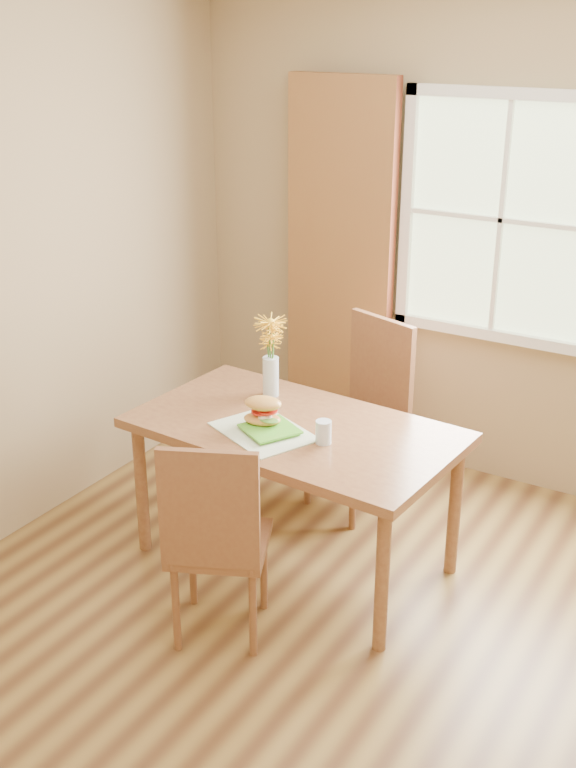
% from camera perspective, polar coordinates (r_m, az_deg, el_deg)
% --- Properties ---
extents(room, '(4.24, 3.84, 2.74)m').
position_cam_1_polar(room, '(3.16, 6.66, 1.00)').
color(room, olive).
rests_on(room, ground).
extents(window, '(1.62, 0.06, 1.32)m').
position_cam_1_polar(window, '(4.82, 16.28, 9.67)').
color(window, beige).
rests_on(window, room).
extents(curtain_left, '(0.65, 0.08, 2.20)m').
position_cam_1_polar(curtain_left, '(5.24, 3.31, 7.01)').
color(curtain_left, '#612717').
rests_on(curtain_left, room).
extents(dining_table, '(1.55, 0.94, 0.73)m').
position_cam_1_polar(dining_table, '(4.20, 0.44, -3.57)').
color(dining_table, brown).
rests_on(dining_table, room).
extents(chair_near, '(0.53, 0.53, 0.96)m').
position_cam_1_polar(chair_near, '(3.73, -4.63, -9.49)').
color(chair_near, brown).
rests_on(chair_near, room).
extents(chair_far, '(0.54, 0.54, 1.04)m').
position_cam_1_polar(chair_far, '(4.79, 5.03, -1.38)').
color(chair_far, brown).
rests_on(chair_far, room).
extents(placemat, '(0.54, 0.48, 0.01)m').
position_cam_1_polar(placemat, '(4.10, -1.56, -3.03)').
color(placemat, beige).
rests_on(placemat, dining_table).
extents(plate, '(0.30, 0.30, 0.01)m').
position_cam_1_polar(plate, '(4.08, -1.15, -2.99)').
color(plate, '#55B82E').
rests_on(plate, placemat).
extents(croissant_sandwich, '(0.21, 0.17, 0.13)m').
position_cam_1_polar(croissant_sandwich, '(4.11, -1.61, -1.72)').
color(croissant_sandwich, '#E3AF4D').
rests_on(croissant_sandwich, plate).
extents(water_glass, '(0.07, 0.07, 0.11)m').
position_cam_1_polar(water_glass, '(3.98, 2.27, -3.10)').
color(water_glass, silver).
rests_on(water_glass, dining_table).
extents(flower_vase, '(0.17, 0.17, 0.41)m').
position_cam_1_polar(flower_vase, '(4.39, -1.10, 2.39)').
color(flower_vase, silver).
rests_on(flower_vase, dining_table).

